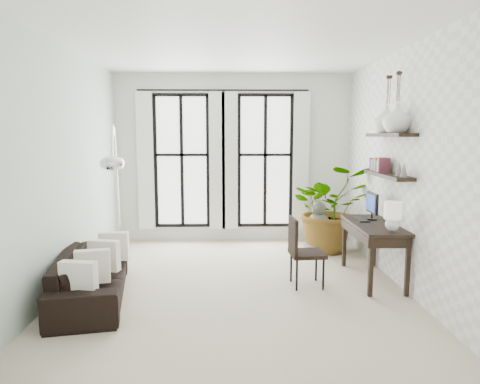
{
  "coord_description": "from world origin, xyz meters",
  "views": [
    {
      "loc": [
        -0.04,
        -5.75,
        2.05
      ],
      "look_at": [
        0.08,
        0.3,
        1.24
      ],
      "focal_mm": 32.0,
      "sensor_mm": 36.0,
      "label": 1
    }
  ],
  "objects_px": {
    "plant": "(330,208)",
    "arc_lamp": "(115,158)",
    "desk": "(374,229)",
    "buddha": "(318,231)",
    "desk_chair": "(301,247)",
    "sofa": "(91,277)"
  },
  "relations": [
    {
      "from": "plant",
      "to": "arc_lamp",
      "type": "bearing_deg",
      "value": -158.55
    },
    {
      "from": "desk",
      "to": "buddha",
      "type": "xyz_separation_m",
      "value": [
        -0.46,
        1.56,
        -0.38
      ]
    },
    {
      "from": "desk_chair",
      "to": "arc_lamp",
      "type": "xyz_separation_m",
      "value": [
        -2.59,
        0.46,
        1.19
      ]
    },
    {
      "from": "sofa",
      "to": "plant",
      "type": "relative_size",
      "value": 1.29
    },
    {
      "from": "desk_chair",
      "to": "buddha",
      "type": "height_order",
      "value": "desk_chair"
    },
    {
      "from": "sofa",
      "to": "plant",
      "type": "distance_m",
      "value": 4.16
    },
    {
      "from": "plant",
      "to": "buddha",
      "type": "relative_size",
      "value": 1.72
    },
    {
      "from": "desk",
      "to": "arc_lamp",
      "type": "xyz_separation_m",
      "value": [
        -3.64,
        0.29,
        0.97
      ]
    },
    {
      "from": "desk_chair",
      "to": "buddha",
      "type": "xyz_separation_m",
      "value": [
        0.59,
        1.73,
        -0.16
      ]
    },
    {
      "from": "sofa",
      "to": "arc_lamp",
      "type": "bearing_deg",
      "value": -17.37
    },
    {
      "from": "desk_chair",
      "to": "arc_lamp",
      "type": "height_order",
      "value": "arc_lamp"
    },
    {
      "from": "plant",
      "to": "desk_chair",
      "type": "height_order",
      "value": "plant"
    },
    {
      "from": "desk",
      "to": "buddha",
      "type": "bearing_deg",
      "value": 106.51
    },
    {
      "from": "sofa",
      "to": "desk",
      "type": "distance_m",
      "value": 3.82
    },
    {
      "from": "desk_chair",
      "to": "buddha",
      "type": "bearing_deg",
      "value": 67.09
    },
    {
      "from": "desk",
      "to": "arc_lamp",
      "type": "height_order",
      "value": "arc_lamp"
    },
    {
      "from": "sofa",
      "to": "desk_chair",
      "type": "bearing_deg",
      "value": -91.64
    },
    {
      "from": "sofa",
      "to": "buddha",
      "type": "xyz_separation_m",
      "value": [
        3.28,
        2.17,
        0.09
      ]
    },
    {
      "from": "sofa",
      "to": "arc_lamp",
      "type": "height_order",
      "value": "arc_lamp"
    },
    {
      "from": "arc_lamp",
      "to": "buddha",
      "type": "bearing_deg",
      "value": 21.79
    },
    {
      "from": "plant",
      "to": "arc_lamp",
      "type": "height_order",
      "value": "arc_lamp"
    },
    {
      "from": "plant",
      "to": "desk",
      "type": "bearing_deg",
      "value": -80.86
    }
  ]
}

